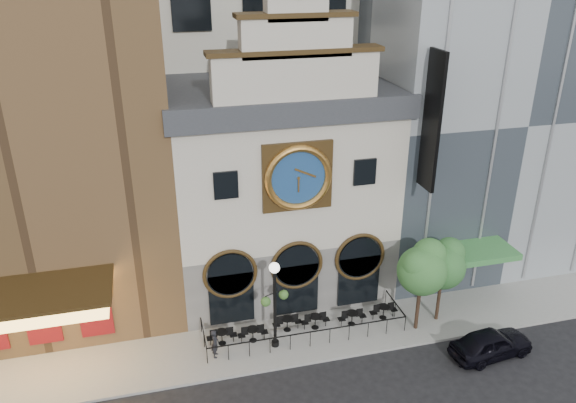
% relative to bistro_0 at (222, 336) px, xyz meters
% --- Properties ---
extents(ground, '(120.00, 120.00, 0.00)m').
position_rel_bistro_0_xyz_m(ground, '(4.37, -2.55, -0.61)').
color(ground, black).
rests_on(ground, ground).
extents(sidewalk, '(44.00, 5.00, 0.15)m').
position_rel_bistro_0_xyz_m(sidewalk, '(4.37, -0.05, -0.54)').
color(sidewalk, gray).
rests_on(sidewalk, ground).
extents(clock_building, '(12.60, 8.78, 18.65)m').
position_rel_bistro_0_xyz_m(clock_building, '(4.37, 5.28, 6.07)').
color(clock_building, '#605E5B').
rests_on(clock_building, ground).
extents(theater_building, '(14.00, 15.60, 25.00)m').
position_rel_bistro_0_xyz_m(theater_building, '(-8.63, 7.41, 11.99)').
color(theater_building, brown).
rests_on(theater_building, ground).
extents(retail_building, '(14.00, 14.40, 20.00)m').
position_rel_bistro_0_xyz_m(retail_building, '(17.36, 7.44, 9.53)').
color(retail_building, gray).
rests_on(retail_building, ground).
extents(cafe_railing, '(10.60, 2.60, 0.90)m').
position_rel_bistro_0_xyz_m(cafe_railing, '(4.37, -0.05, -0.01)').
color(cafe_railing, black).
rests_on(cafe_railing, sidewalk).
extents(bistro_0, '(1.58, 0.68, 0.90)m').
position_rel_bistro_0_xyz_m(bistro_0, '(0.00, 0.00, 0.00)').
color(bistro_0, black).
rests_on(bistro_0, sidewalk).
extents(bistro_1, '(1.58, 0.68, 0.90)m').
position_rel_bistro_0_xyz_m(bistro_1, '(1.60, -0.17, 0.00)').
color(bistro_1, black).
rests_on(bistro_1, sidewalk).
extents(bistro_2, '(1.58, 0.68, 0.90)m').
position_rel_bistro_0_xyz_m(bistro_2, '(3.56, 0.27, 0.00)').
color(bistro_2, black).
rests_on(bistro_2, sidewalk).
extents(bistro_3, '(1.58, 0.68, 0.90)m').
position_rel_bistro_0_xyz_m(bistro_3, '(5.08, 0.08, 0.00)').
color(bistro_3, black).
rests_on(bistro_3, sidewalk).
extents(bistro_4, '(1.58, 0.68, 0.90)m').
position_rel_bistro_0_xyz_m(bistro_4, '(7.11, -0.11, 0.00)').
color(bistro_4, black).
rests_on(bistro_4, sidewalk).
extents(bistro_5, '(1.58, 0.68, 0.90)m').
position_rel_bistro_0_xyz_m(bistro_5, '(9.00, 0.00, 0.00)').
color(bistro_5, black).
rests_on(bistro_5, sidewalk).
extents(car_right, '(4.50, 2.23, 1.47)m').
position_rel_bistro_0_xyz_m(car_right, '(13.09, -4.10, 0.12)').
color(car_right, black).
rests_on(car_right, ground).
extents(pedestrian, '(0.49, 0.63, 1.55)m').
position_rel_bistro_0_xyz_m(pedestrian, '(-0.46, -0.89, 0.31)').
color(pedestrian, black).
rests_on(pedestrian, sidewalk).
extents(lamppost, '(1.50, 0.89, 4.92)m').
position_rel_bistro_0_xyz_m(lamppost, '(2.64, -0.83, 2.58)').
color(lamppost, black).
rests_on(lamppost, sidewalk).
extents(tree_left, '(2.50, 2.41, 4.82)m').
position_rel_bistro_0_xyz_m(tree_left, '(11.89, -0.76, 3.07)').
color(tree_left, '#382619').
rests_on(tree_left, sidewalk).
extents(tree_right, '(2.69, 2.59, 5.18)m').
position_rel_bistro_0_xyz_m(tree_right, '(10.41, -1.23, 3.34)').
color(tree_right, '#382619').
rests_on(tree_right, sidewalk).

